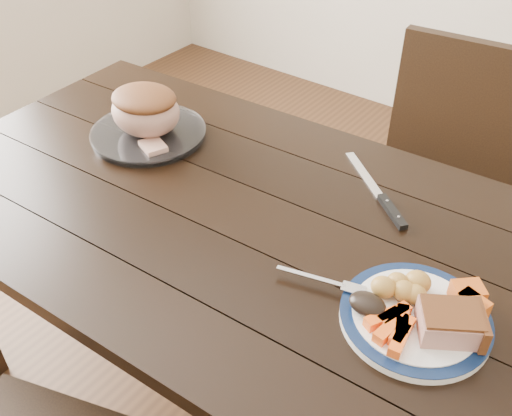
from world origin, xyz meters
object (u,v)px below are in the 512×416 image
Objects in this scene: dining_table at (234,238)px; pork_slice at (450,323)px; dinner_plate at (415,318)px; chair_far at (438,176)px; roast_joint at (146,111)px; fork at (327,282)px; carving_knife at (385,202)px; serving_platter at (149,135)px.

dining_table is 15.64× the size of pork_slice.
chair_far is at bearing 106.89° from dinner_plate.
dinner_plate is at bearing -11.04° from roast_joint.
chair_far is 0.93m from roast_joint.
dinner_plate is at bearing -5.85° from fork.
carving_knife is at bearing 132.45° from pork_slice.
dining_table is at bearing 172.50° from dinner_plate.
serving_platter is (-0.61, -0.63, 0.23)m from chair_far.
pork_slice is 0.60× the size of fork.
dinner_plate is 1.05× the size of carving_knife.
serving_platter is at bearing 40.47° from chair_far.
chair_far is 0.87m from fork.
fork is at bearing 89.46° from chair_far.
dining_table is 5.41× the size of serving_platter.
dinner_plate is 0.17m from fork.
dinner_plate is 0.91× the size of serving_platter.
chair_far is at bearing 45.91° from serving_platter.
roast_joint reaches higher than dining_table.
chair_far is (0.23, 0.74, -0.13)m from dining_table.
dinner_plate is 1.56× the size of fork.
serving_platter reaches higher than dinner_plate.
chair_far is at bearing 45.91° from roast_joint.
serving_platter is at bearing 169.37° from pork_slice.
dinner_plate is at bearing -11.04° from serving_platter.
chair_far is 8.84× the size of pork_slice.
roast_joint is at bearing 169.37° from pork_slice.
dinner_plate is 2.62× the size of pork_slice.
fork is (-0.23, -0.02, -0.02)m from pork_slice.
dining_table is at bearing 172.81° from pork_slice.
serving_platter is 0.71m from fork.
carving_knife is at bearing 10.42° from roast_joint.
pork_slice reaches higher than fork.
serving_platter reaches higher than carving_knife.
pork_slice is at bearing -10.63° from serving_platter.
carving_knife is at bearing 88.70° from chair_far.
fork is 0.71m from roast_joint.
roast_joint is 0.73× the size of carving_knife.
chair_far reaches higher than serving_platter.
chair_far is 0.90m from pork_slice.
fork reaches higher than dining_table.
roast_joint reaches higher than serving_platter.
pork_slice is at bearing -8.75° from carving_knife.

